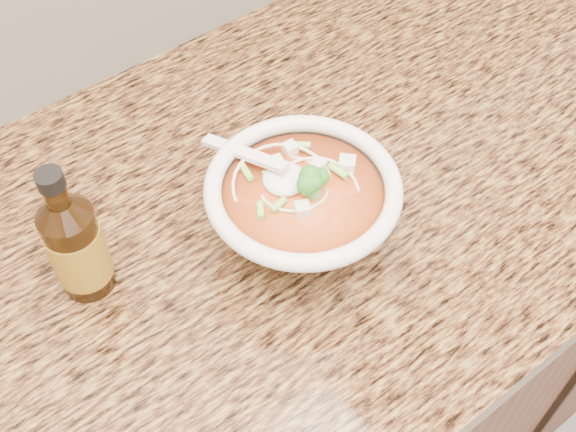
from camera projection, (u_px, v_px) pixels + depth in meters
cabinet at (199, 426)px, 1.17m from camera, size 4.00×0.65×0.86m
counter_slab at (160, 273)px, 0.82m from camera, size 4.00×0.68×0.04m
soup_bowl at (302, 210)px, 0.78m from camera, size 0.21×0.24×0.12m
hot_sauce_bottle at (76, 246)px, 0.73m from camera, size 0.07×0.07×0.18m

